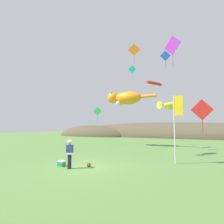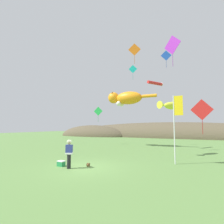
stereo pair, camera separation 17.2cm
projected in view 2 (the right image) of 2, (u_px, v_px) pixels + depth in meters
name	position (u px, v px, depth m)	size (l,w,h in m)	color
ground_plane	(85.00, 167.00, 11.29)	(120.00, 120.00, 0.00)	#5B8442
distant_hill_ridge	(153.00, 137.00, 42.39)	(57.61, 13.08, 7.14)	brown
festival_attendant	(69.00, 153.00, 11.03)	(0.48, 0.38, 1.77)	black
kite_spool	(88.00, 165.00, 11.47)	(0.13, 0.24, 0.24)	olive
picnic_cooler	(61.00, 163.00, 11.61)	(0.51, 0.35, 0.36)	#268C4C
festival_banner_pole	(176.00, 119.00, 12.40)	(0.66, 0.08, 4.87)	silver
kite_giant_cat	(125.00, 98.00, 23.30)	(6.62, 1.95, 2.01)	orange
kite_fish_windsock	(170.00, 106.00, 16.26)	(2.03, 2.60, 0.81)	yellow
kite_tube_streamer	(155.00, 83.00, 20.94)	(1.53, 2.20, 0.44)	red
kite_diamond_violet	(172.00, 45.00, 12.96)	(1.28, 0.77, 2.38)	purple
kite_diamond_orange	(134.00, 50.00, 18.69)	(1.27, 0.47, 2.25)	orange
kite_diamond_blue	(166.00, 56.00, 22.22)	(1.27, 0.49, 2.25)	blue
kite_diamond_green	(98.00, 111.00, 25.53)	(1.31, 0.27, 2.24)	green
kite_diamond_teal	(133.00, 69.00, 24.03)	(1.10, 0.40, 2.06)	#19BFBF
kite_diamond_red	(202.00, 110.00, 11.30)	(1.36, 0.23, 2.28)	red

